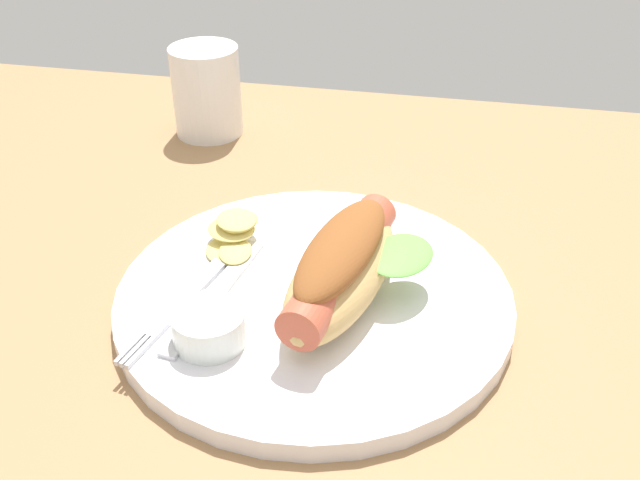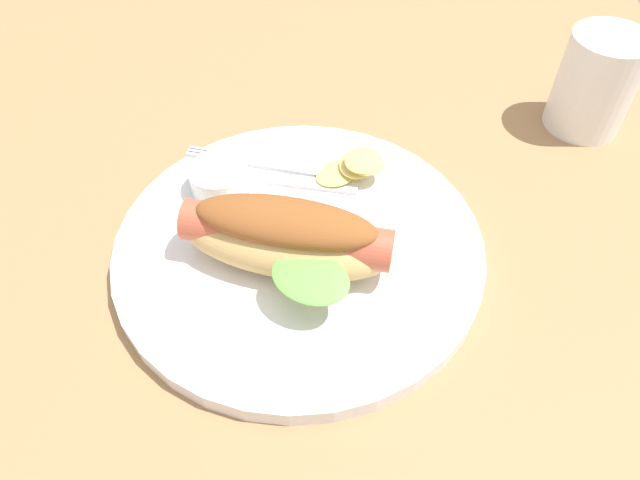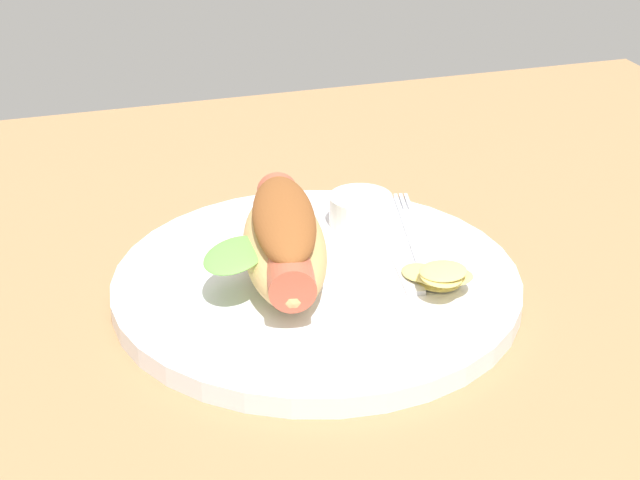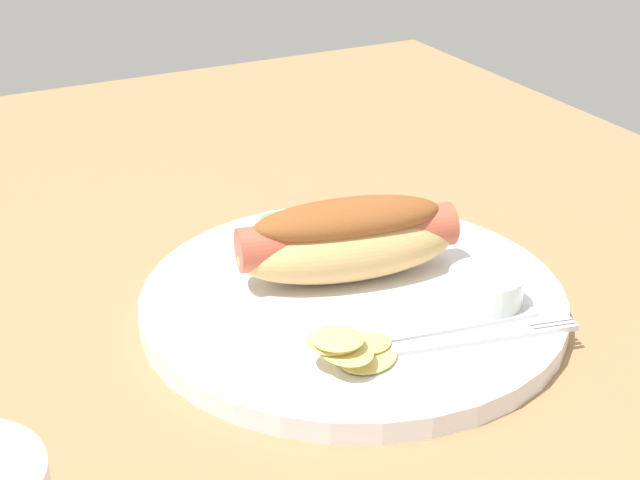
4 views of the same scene
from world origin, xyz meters
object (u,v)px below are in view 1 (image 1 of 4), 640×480
(plate, at_px, (314,298))
(sauce_ramekin, at_px, (209,327))
(drinking_cup, at_px, (207,91))
(fork, at_px, (187,298))
(knife, at_px, (216,294))
(hot_dog, at_px, (344,264))
(chips_pile, at_px, (233,234))

(plate, height_order, sauce_ramekin, sauce_ramekin)
(sauce_ramekin, relative_size, drinking_cup, 0.52)
(fork, bearing_deg, sauce_ramekin, 51.25)
(sauce_ramekin, height_order, fork, sauce_ramekin)
(sauce_ramekin, relative_size, knife, 0.35)
(hot_dog, relative_size, sauce_ramekin, 3.34)
(hot_dog, xyz_separation_m, fork, (0.12, 0.03, -0.03))
(plate, height_order, drinking_cup, drinking_cup)
(chips_pile, bearing_deg, drinking_cup, -66.61)
(drinking_cup, bearing_deg, plate, 122.54)
(drinking_cup, bearing_deg, sauce_ramekin, 108.96)
(plate, distance_m, drinking_cup, 0.34)
(hot_dog, height_order, fork, hot_dog)
(plate, distance_m, sauce_ramekin, 0.10)
(sauce_ramekin, xyz_separation_m, chips_pile, (0.02, -0.12, -0.00))
(knife, bearing_deg, hot_dog, 110.20)
(plate, bearing_deg, sauce_ramekin, 50.60)
(fork, bearing_deg, hot_dog, 116.05)
(plate, distance_m, hot_dog, 0.05)
(sauce_ramekin, xyz_separation_m, fork, (0.03, -0.04, -0.01))
(sauce_ramekin, relative_size, chips_pile, 0.72)
(hot_dog, xyz_separation_m, chips_pile, (0.10, -0.05, -0.02))
(hot_dog, bearing_deg, chips_pile, -104.92)
(hot_dog, xyz_separation_m, drinking_cup, (0.21, -0.29, 0.00))
(plate, bearing_deg, fork, 18.99)
(plate, distance_m, fork, 0.10)
(fork, relative_size, drinking_cup, 1.55)
(knife, relative_size, drinking_cup, 1.50)
(plate, relative_size, sauce_ramekin, 5.88)
(sauce_ramekin, height_order, knife, sauce_ramekin)
(hot_dog, bearing_deg, fork, -65.64)
(plate, xyz_separation_m, hot_dog, (-0.02, 0.00, 0.04))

